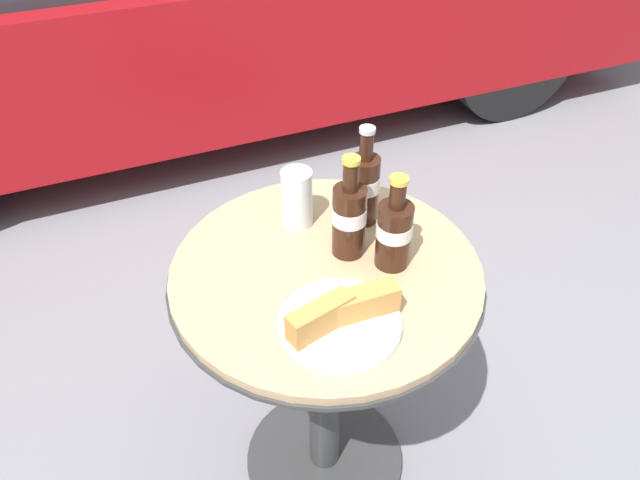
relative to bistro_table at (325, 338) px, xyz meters
The scene contains 7 objects.
ground_plane 0.52m from the bistro_table, ahead, with size 30.00×30.00×0.00m, color slate.
bistro_table is the anchor object (origin of this frame).
cola_bottle_left 0.36m from the bistro_table, 40.17° to the left, with size 0.07×0.07×0.23m.
cola_bottle_right 0.33m from the bistro_table, 15.51° to the right, with size 0.07×0.07×0.21m.
cola_bottle_center 0.32m from the bistro_table, 26.21° to the left, with size 0.07×0.07×0.23m.
drinking_glass 0.32m from the bistro_table, 90.92° to the left, with size 0.07×0.07×0.14m.
lunch_plate_near 0.29m from the bistro_table, 103.05° to the right, with size 0.23×0.23×0.07m.
Camera 1 is at (-0.38, -0.87, 1.60)m, focal length 35.00 mm.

